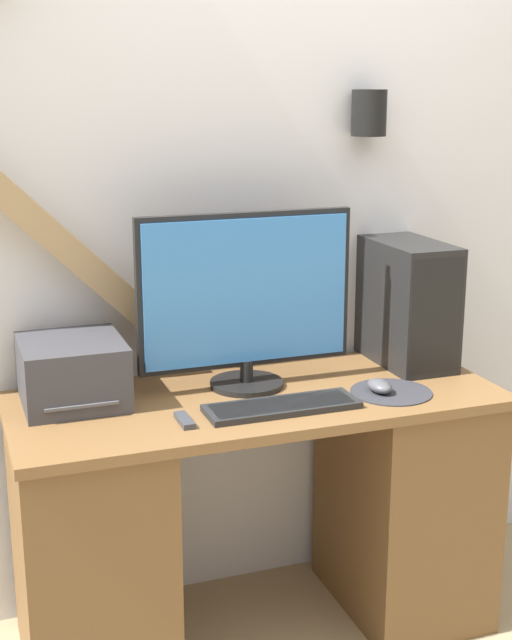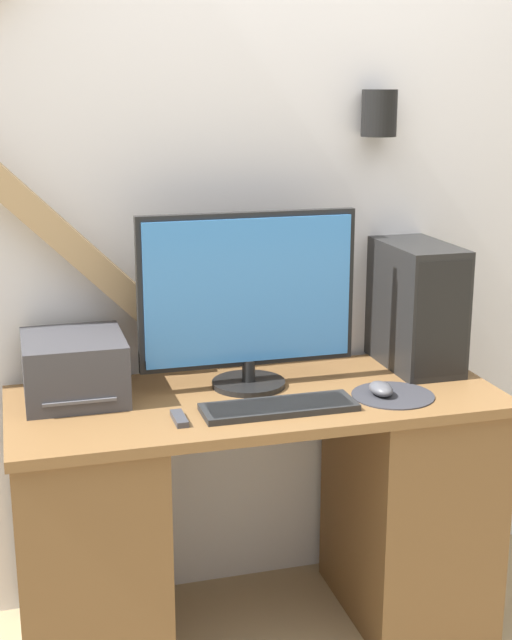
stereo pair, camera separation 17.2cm
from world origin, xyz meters
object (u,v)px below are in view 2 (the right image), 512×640
at_px(mouse, 381,389).
at_px(printer, 74,368).
at_px(computer_tower, 416,305).
at_px(keyboard, 279,407).
at_px(remote_control, 179,419).
at_px(monitor, 247,297).

height_order(mouse, printer, printer).
relative_size(mouse, computer_tower, 0.25).
height_order(keyboard, remote_control, keyboard).
bearing_deg(printer, computer_tower, 0.91).
bearing_deg(computer_tower, printer, -179.09).
relative_size(keyboard, computer_tower, 1.09).
relative_size(keyboard, remote_control, 4.03).
distance_m(keyboard, printer, 0.59).
height_order(keyboard, printer, printer).
xyz_separation_m(keyboard, printer, (-0.53, 0.26, 0.08)).
height_order(monitor, printer, monitor).
bearing_deg(printer, remote_control, -46.42).
distance_m(monitor, keyboard, 0.35).
height_order(computer_tower, printer, computer_tower).
xyz_separation_m(computer_tower, remote_control, (-0.81, -0.28, -0.19)).
xyz_separation_m(mouse, printer, (-0.85, 0.23, 0.07)).
xyz_separation_m(monitor, computer_tower, (0.56, 0.05, -0.08)).
bearing_deg(remote_control, mouse, 3.51).
relative_size(monitor, printer, 2.07).
bearing_deg(keyboard, printer, 154.25).
distance_m(computer_tower, printer, 1.07).
bearing_deg(monitor, mouse, -29.39).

